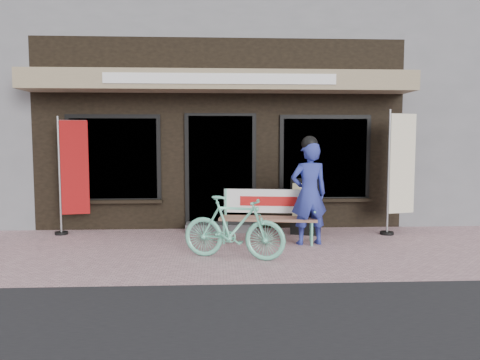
{
  "coord_description": "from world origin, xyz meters",
  "views": [
    {
      "loc": [
        -0.08,
        -6.89,
        1.72
      ],
      "look_at": [
        0.3,
        0.7,
        1.05
      ],
      "focal_mm": 35.0,
      "sensor_mm": 36.0,
      "label": 1
    }
  ],
  "objects": [
    {
      "name": "person",
      "position": [
        1.42,
        0.59,
        0.87
      ],
      "size": [
        0.66,
        0.48,
        1.77
      ],
      "rotation": [
        0.0,
        0.0,
        0.15
      ],
      "color": "navy",
      "rests_on": "ground"
    },
    {
      "name": "ground",
      "position": [
        0.0,
        0.0,
        0.0
      ],
      "size": [
        70.0,
        70.0,
        0.0
      ],
      "primitive_type": "plane",
      "color": "#C4959C",
      "rests_on": "ground"
    },
    {
      "name": "storefront",
      "position": [
        0.0,
        4.96,
        2.99
      ],
      "size": [
        7.0,
        6.77,
        6.0
      ],
      "color": "black",
      "rests_on": "ground"
    },
    {
      "name": "menu_stand",
      "position": [
        1.49,
        1.31,
        0.52
      ],
      "size": [
        0.51,
        0.26,
        1.02
      ],
      "rotation": [
        0.0,
        0.0,
        -0.32
      ],
      "color": "black",
      "rests_on": "ground"
    },
    {
      "name": "bench",
      "position": [
        0.78,
        0.82,
        0.51
      ],
      "size": [
        1.65,
        0.65,
        0.87
      ],
      "rotation": [
        0.0,
        0.0,
        -0.15
      ],
      "color": "#6ACFAA",
      "rests_on": "ground"
    },
    {
      "name": "nobori_cream",
      "position": [
        3.21,
        1.33,
        1.16
      ],
      "size": [
        0.67,
        0.29,
        2.24
      ],
      "rotation": [
        0.0,
        0.0,
        0.22
      ],
      "color": "gray",
      "rests_on": "ground"
    },
    {
      "name": "bicycle",
      "position": [
        0.17,
        -0.29,
        0.45
      ],
      "size": [
        1.56,
        0.88,
        0.91
      ],
      "primitive_type": "imported",
      "rotation": [
        0.0,
        0.0,
        1.25
      ],
      "color": "#6ACFAA",
      "rests_on": "ground"
    },
    {
      "name": "nobori_red",
      "position": [
        -2.67,
        1.63,
        1.1
      ],
      "size": [
        0.63,
        0.27,
        2.12
      ],
      "rotation": [
        0.0,
        0.0,
        0.2
      ],
      "color": "gray",
      "rests_on": "ground"
    }
  ]
}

